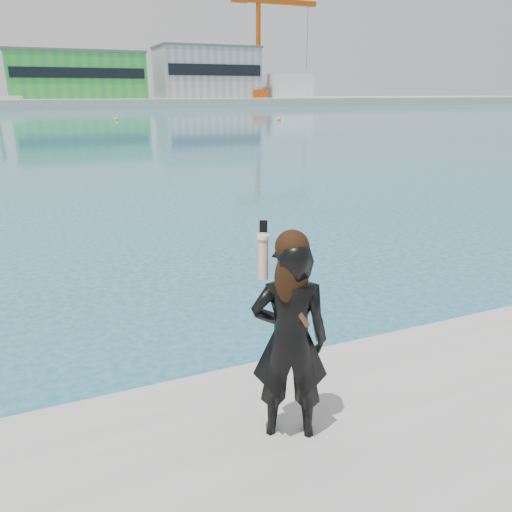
% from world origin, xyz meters
% --- Properties ---
extents(ground, '(500.00, 500.00, 0.00)m').
position_xyz_m(ground, '(0.00, 0.00, 0.00)').
color(ground, '#165469').
rests_on(ground, ground).
extents(far_quay, '(320.00, 40.00, 2.00)m').
position_xyz_m(far_quay, '(0.00, 130.00, 1.00)').
color(far_quay, '#9E9E99').
rests_on(far_quay, ground).
extents(warehouse_green, '(30.60, 16.36, 10.50)m').
position_xyz_m(warehouse_green, '(8.00, 127.98, 7.26)').
color(warehouse_green, green).
rests_on(warehouse_green, far_quay).
extents(warehouse_grey_right, '(25.50, 15.35, 12.50)m').
position_xyz_m(warehouse_grey_right, '(40.00, 127.98, 8.26)').
color(warehouse_grey_right, gray).
rests_on(warehouse_grey_right, far_quay).
extents(ancillary_shed, '(12.00, 10.00, 6.00)m').
position_xyz_m(ancillary_shed, '(62.00, 126.00, 5.00)').
color(ancillary_shed, silver).
rests_on(ancillary_shed, far_quay).
extents(dock_crane, '(23.00, 4.00, 24.00)m').
position_xyz_m(dock_crane, '(53.20, 122.00, 15.07)').
color(dock_crane, '#C64A0B').
rests_on(dock_crane, far_quay).
extents(flagpole_right, '(1.28, 0.16, 8.00)m').
position_xyz_m(flagpole_right, '(22.09, 121.00, 6.54)').
color(flagpole_right, silver).
rests_on(flagpole_right, far_quay).
extents(buoy_near, '(0.50, 0.50, 0.50)m').
position_xyz_m(buoy_near, '(26.87, 57.05, 0.00)').
color(buoy_near, '#F6B20C').
rests_on(buoy_near, ground).
extents(buoy_extra, '(0.50, 0.50, 0.50)m').
position_xyz_m(buoy_extra, '(7.56, 66.10, 0.00)').
color(buoy_extra, '#F6B20C').
rests_on(buoy_extra, ground).
extents(woman, '(0.75, 0.64, 1.83)m').
position_xyz_m(woman, '(-0.52, -0.17, 1.73)').
color(woman, black).
rests_on(woman, near_quay).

